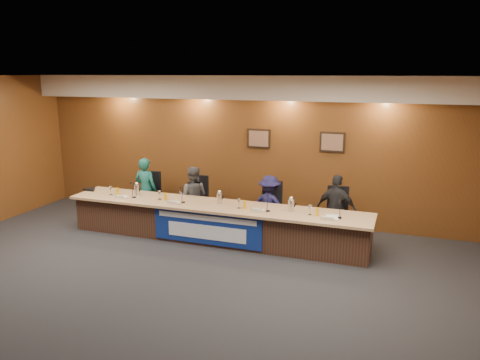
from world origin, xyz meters
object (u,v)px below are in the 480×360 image
(banner, at_px, (207,228))
(office_chair_a, at_px, (149,199))
(speakerphone, at_px, (90,189))
(panelist_a, at_px, (146,190))
(carafe_mid, at_px, (220,198))
(panelist_d, at_px, (337,209))
(panelist_c, at_px, (269,206))
(office_chair_d, at_px, (337,218))
(carafe_left, at_px, (137,190))
(carafe_right, at_px, (291,206))
(office_chair_c, at_px, (271,211))
(dais_body, at_px, (215,223))
(panelist_b, at_px, (193,197))
(office_chair_b, at_px, (195,204))

(banner, distance_m, office_chair_a, 2.25)
(speakerphone, bearing_deg, panelist_a, 29.16)
(carafe_mid, xyz_separation_m, speakerphone, (-3.05, 0.02, -0.08))
(banner, bearing_deg, speakerphone, 171.00)
(panelist_d, bearing_deg, carafe_mid, 26.23)
(banner, distance_m, panelist_a, 2.22)
(panelist_c, relative_size, office_chair_d, 2.61)
(carafe_left, height_order, carafe_right, carafe_left)
(panelist_d, relative_size, office_chair_c, 2.85)
(dais_body, relative_size, panelist_b, 4.54)
(panelist_d, xyz_separation_m, office_chair_a, (-4.21, 0.10, -0.20))
(panelist_a, distance_m, office_chair_b, 1.18)
(panelist_a, bearing_deg, carafe_right, 171.66)
(office_chair_b, distance_m, carafe_right, 2.45)
(dais_body, height_order, office_chair_b, dais_body)
(banner, xyz_separation_m, office_chair_d, (2.28, 1.15, 0.10))
(banner, relative_size, carafe_mid, 10.06)
(office_chair_b, height_order, office_chair_c, same)
(office_chair_a, relative_size, office_chair_c, 1.00)
(dais_body, bearing_deg, panelist_a, 161.86)
(dais_body, xyz_separation_m, office_chair_c, (0.93, 0.73, 0.13))
(office_chair_a, distance_m, carafe_mid, 2.17)
(panelist_c, xyz_separation_m, panelist_d, (1.35, 0.00, 0.06))
(panelist_d, xyz_separation_m, carafe_left, (-4.06, -0.59, 0.18))
(banner, height_order, carafe_right, carafe_right)
(office_chair_d, bearing_deg, dais_body, -169.11)
(office_chair_a, relative_size, office_chair_b, 1.00)
(banner, height_order, office_chair_c, banner)
(office_chair_b, distance_m, speakerphone, 2.31)
(office_chair_b, xyz_separation_m, office_chair_d, (3.05, 0.00, 0.00))
(panelist_a, xyz_separation_m, carafe_left, (0.15, -0.59, 0.14))
(banner, xyz_separation_m, carafe_mid, (0.09, 0.45, 0.48))
(dais_body, bearing_deg, panelist_b, 140.86)
(panelist_b, distance_m, office_chair_a, 1.17)
(office_chair_a, bearing_deg, office_chair_d, -4.85)
(panelist_a, bearing_deg, office_chair_b, -173.00)
(office_chair_d, distance_m, speakerphone, 5.29)
(panelist_b, relative_size, office_chair_a, 2.75)
(office_chair_a, bearing_deg, office_chair_c, -4.85)
(dais_body, xyz_separation_m, panelist_c, (0.93, 0.63, 0.28))
(office_chair_d, xyz_separation_m, carafe_left, (-4.06, -0.69, 0.38))
(banner, relative_size, carafe_right, 9.78)
(office_chair_d, bearing_deg, panelist_b, 174.95)
(panelist_d, xyz_separation_m, carafe_right, (-0.75, -0.63, 0.18))
(panelist_d, height_order, carafe_right, panelist_d)
(panelist_d, distance_m, carafe_right, 1.00)
(office_chair_a, relative_size, carafe_left, 2.12)
(banner, relative_size, carafe_left, 9.71)
(office_chair_d, relative_size, carafe_right, 2.13)
(office_chair_c, height_order, office_chair_d, same)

